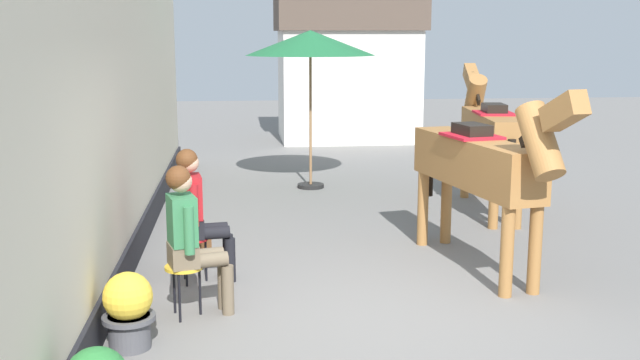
{
  "coord_description": "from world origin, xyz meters",
  "views": [
    {
      "loc": [
        -1.21,
        -6.34,
        2.51
      ],
      "look_at": [
        -0.4,
        1.2,
        1.05
      ],
      "focal_mm": 42.49,
      "sensor_mm": 36.0,
      "label": 1
    }
  ],
  "objects_px": {
    "saddled_horse_far": "(489,131)",
    "cafe_parasol": "(310,44)",
    "satchel_bag": "(199,246)",
    "saddled_horse_near": "(481,165)",
    "seated_visitor_near": "(190,233)",
    "seated_visitor_far": "(197,208)",
    "flower_planter_far": "(128,309)"
  },
  "relations": [
    {
      "from": "seated_visitor_near",
      "to": "saddled_horse_far",
      "type": "xyz_separation_m",
      "value": [
        4.02,
        3.82,
        0.38
      ]
    },
    {
      "from": "saddled_horse_near",
      "to": "flower_planter_far",
      "type": "relative_size",
      "value": 4.64
    },
    {
      "from": "saddled_horse_near",
      "to": "cafe_parasol",
      "type": "height_order",
      "value": "cafe_parasol"
    },
    {
      "from": "seated_visitor_far",
      "to": "saddled_horse_far",
      "type": "xyz_separation_m",
      "value": [
        4.0,
        2.85,
        0.38
      ]
    },
    {
      "from": "seated_visitor_near",
      "to": "satchel_bag",
      "type": "distance_m",
      "value": 2.06
    },
    {
      "from": "seated_visitor_near",
      "to": "saddled_horse_near",
      "type": "xyz_separation_m",
      "value": [
        3.0,
        1.05,
        0.38
      ]
    },
    {
      "from": "flower_planter_far",
      "to": "satchel_bag",
      "type": "distance_m",
      "value": 2.67
    },
    {
      "from": "seated_visitor_far",
      "to": "cafe_parasol",
      "type": "height_order",
      "value": "cafe_parasol"
    },
    {
      "from": "flower_planter_far",
      "to": "cafe_parasol",
      "type": "relative_size",
      "value": 0.25
    },
    {
      "from": "saddled_horse_far",
      "to": "seated_visitor_far",
      "type": "bearing_deg",
      "value": -144.51
    },
    {
      "from": "seated_visitor_near",
      "to": "saddled_horse_far",
      "type": "height_order",
      "value": "saddled_horse_far"
    },
    {
      "from": "saddled_horse_far",
      "to": "satchel_bag",
      "type": "height_order",
      "value": "saddled_horse_far"
    },
    {
      "from": "saddled_horse_near",
      "to": "saddled_horse_far",
      "type": "xyz_separation_m",
      "value": [
        1.02,
        2.77,
        0.0
      ]
    },
    {
      "from": "saddled_horse_near",
      "to": "satchel_bag",
      "type": "xyz_separation_m",
      "value": [
        -3.03,
        0.89,
        -1.06
      ]
    },
    {
      "from": "seated_visitor_near",
      "to": "flower_planter_far",
      "type": "height_order",
      "value": "seated_visitor_near"
    },
    {
      "from": "saddled_horse_near",
      "to": "flower_planter_far",
      "type": "xyz_separation_m",
      "value": [
        -3.46,
        -1.73,
        -0.82
      ]
    },
    {
      "from": "saddled_horse_far",
      "to": "seated_visitor_near",
      "type": "bearing_deg",
      "value": -136.41
    },
    {
      "from": "saddled_horse_far",
      "to": "flower_planter_far",
      "type": "height_order",
      "value": "saddled_horse_far"
    },
    {
      "from": "satchel_bag",
      "to": "cafe_parasol",
      "type": "bearing_deg",
      "value": -72.38
    },
    {
      "from": "seated_visitor_far",
      "to": "flower_planter_far",
      "type": "xyz_separation_m",
      "value": [
        -0.48,
        -1.65,
        -0.44
      ]
    },
    {
      "from": "seated_visitor_near",
      "to": "saddled_horse_near",
      "type": "distance_m",
      "value": 3.2
    },
    {
      "from": "seated_visitor_far",
      "to": "saddled_horse_near",
      "type": "height_order",
      "value": "saddled_horse_near"
    },
    {
      "from": "saddled_horse_far",
      "to": "cafe_parasol",
      "type": "distance_m",
      "value": 3.27
    },
    {
      "from": "saddled_horse_far",
      "to": "cafe_parasol",
      "type": "height_order",
      "value": "cafe_parasol"
    },
    {
      "from": "seated_visitor_far",
      "to": "cafe_parasol",
      "type": "xyz_separation_m",
      "value": [
        1.61,
        4.74,
        1.59
      ]
    },
    {
      "from": "seated_visitor_near",
      "to": "flower_planter_far",
      "type": "relative_size",
      "value": 2.17
    },
    {
      "from": "seated_visitor_far",
      "to": "satchel_bag",
      "type": "height_order",
      "value": "seated_visitor_far"
    },
    {
      "from": "seated_visitor_far",
      "to": "saddled_horse_far",
      "type": "bearing_deg",
      "value": 35.49
    },
    {
      "from": "seated_visitor_far",
      "to": "satchel_bag",
      "type": "xyz_separation_m",
      "value": [
        -0.04,
        0.97,
        -0.68
      ]
    },
    {
      "from": "seated_visitor_near",
      "to": "seated_visitor_far",
      "type": "height_order",
      "value": "same"
    },
    {
      "from": "saddled_horse_near",
      "to": "flower_planter_far",
      "type": "height_order",
      "value": "saddled_horse_near"
    },
    {
      "from": "seated_visitor_near",
      "to": "saddled_horse_far",
      "type": "relative_size",
      "value": 0.46
    }
  ]
}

